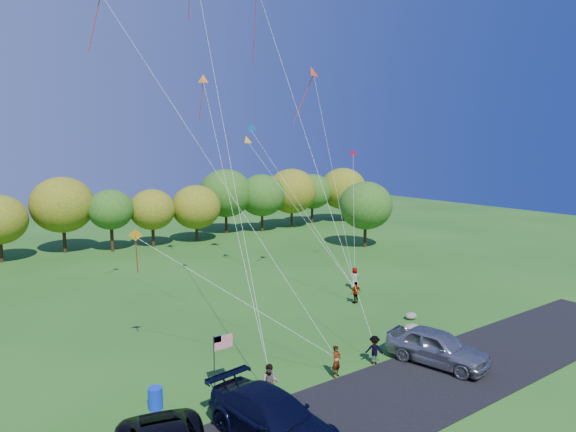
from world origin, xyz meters
name	(u,v)px	position (x,y,z in m)	size (l,w,h in m)	color
ground	(330,370)	(0.00, 0.00, 0.00)	(140.00, 140.00, 0.00)	#1F5117
asphalt_lane	(387,400)	(0.00, -4.00, 0.03)	(44.00, 6.00, 0.06)	black
treeline	(125,209)	(1.51, 36.24, 4.60)	(74.77, 27.78, 8.27)	#3D2416
minivan_navy	(273,418)	(-6.05, -3.60, 0.98)	(2.58, 6.36, 1.85)	black
minivan_silver	(437,347)	(5.00, -2.83, 0.99)	(2.19, 5.45, 1.86)	gray
flyer_a	(336,361)	(-0.29, -0.80, 0.82)	(0.60, 0.39, 1.63)	#4C4C59
flyer_b	(270,382)	(-4.31, -0.80, 0.85)	(0.83, 0.65, 1.71)	#4C4C59
flyer_c	(374,350)	(2.40, -0.80, 0.77)	(1.00, 0.57, 1.54)	#4C4C59
flyer_d	(356,292)	(8.82, 7.43, 0.82)	(0.96, 0.40, 1.63)	#4C4C59
flyer_e	(355,278)	(11.37, 10.28, 0.88)	(0.86, 0.56, 1.76)	#4C4C59
trash_barrel	(155,398)	(-8.86, 1.55, 0.49)	(0.65, 0.65, 0.97)	#0E33D5
flag_assembly	(220,349)	(-5.74, 1.30, 2.11)	(1.03, 0.67, 2.79)	black
boulder_near	(412,329)	(7.48, 1.00, 0.29)	(1.17, 0.91, 0.58)	gray
boulder_far	(411,316)	(9.44, 2.74, 0.22)	(0.86, 0.72, 0.45)	slate
kites_aloft	(235,32)	(2.83, 14.14, 19.60)	(23.70, 11.88, 19.20)	#FF451C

